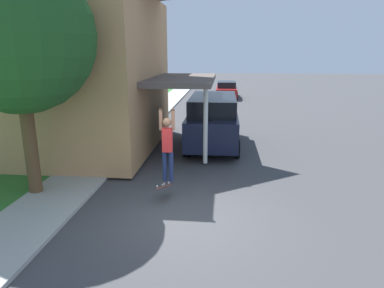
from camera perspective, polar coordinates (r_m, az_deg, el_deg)
ground_plane at (r=8.60m, az=-1.68°, el=-12.10°), size 120.00×120.00×0.00m
lawn at (r=16.74m, az=-27.17°, el=-0.05°), size 10.00×80.00×0.08m
sidewalk at (r=14.85m, az=-12.69°, el=-0.44°), size 1.80×80.00×0.10m
house at (r=15.76m, az=-26.83°, el=15.21°), size 13.54×8.02×8.32m
lawn_tree_near at (r=10.10m, az=-27.21°, el=15.70°), size 3.99×3.99×6.25m
suv_parked at (r=14.50m, az=3.52°, el=4.08°), size 2.17×5.03×2.16m
car_down_street at (r=30.76m, az=5.77°, el=8.96°), size 1.91×4.47×1.43m
skateboarder at (r=8.89m, az=-4.13°, el=-0.08°), size 0.41×0.22×1.94m
skateboard at (r=9.39m, az=-4.72°, el=-7.07°), size 0.31×0.73×0.35m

